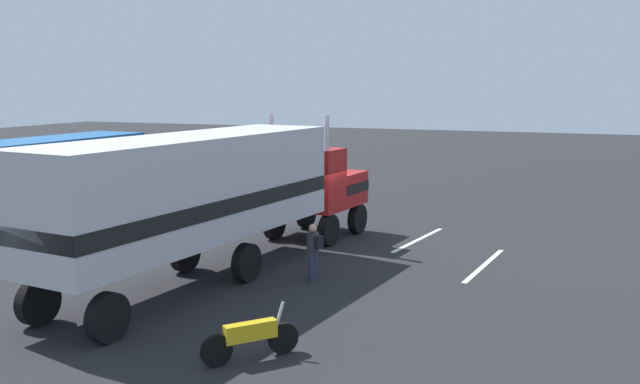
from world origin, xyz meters
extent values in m
plane|color=#232326|center=(0.00, 0.00, 0.00)|extent=(120.00, 120.00, 0.00)
cube|color=silver|center=(1.50, -3.50, 0.01)|extent=(4.37, 0.87, 0.01)
cube|color=silver|center=(-1.19, -6.21, 0.01)|extent=(4.39, 0.66, 0.01)
cube|color=#B21919|center=(1.63, 0.02, 1.70)|extent=(2.10, 2.71, 1.20)
cube|color=#B21919|center=(0.04, 0.22, 2.20)|extent=(1.70, 2.66, 2.20)
cube|color=silver|center=(2.56, -0.10, 1.70)|extent=(0.34, 2.09, 1.08)
cube|color=black|center=(1.63, 0.02, 1.76)|extent=(2.10, 2.75, 0.36)
cylinder|color=silver|center=(-0.36, 1.38, 2.80)|extent=(0.18, 0.18, 3.40)
cylinder|color=silver|center=(-0.64, -0.81, 2.80)|extent=(0.18, 0.18, 3.40)
cube|color=silver|center=(-6.26, 1.01, 2.75)|extent=(10.74, 3.89, 2.80)
cube|color=black|center=(-6.26, 1.01, 2.33)|extent=(10.75, 3.93, 0.44)
cylinder|color=silver|center=(0.62, 1.45, 0.95)|extent=(1.37, 0.80, 0.64)
cylinder|color=black|center=(2.07, 1.07, 0.55)|extent=(1.13, 0.44, 1.10)
cylinder|color=black|center=(1.79, -1.11, 0.55)|extent=(1.13, 0.44, 1.10)
cylinder|color=black|center=(-0.22, 1.36, 0.55)|extent=(1.13, 0.44, 1.10)
cylinder|color=black|center=(-0.49, -0.82, 0.55)|extent=(1.13, 0.44, 1.10)
cylinder|color=black|center=(-5.13, 1.98, 0.55)|extent=(1.13, 0.44, 1.10)
cylinder|color=black|center=(-5.40, -0.21, 0.55)|extent=(1.13, 0.44, 1.10)
cylinder|color=black|center=(-10.34, 2.63, 0.55)|extent=(1.13, 0.44, 1.10)
cylinder|color=black|center=(-10.61, 0.45, 0.55)|extent=(1.13, 0.44, 1.10)
cylinder|color=#2D3347|center=(-4.70, -1.89, 0.41)|extent=(0.18, 0.18, 0.82)
cylinder|color=#2D3347|center=(-4.56, -1.93, 0.41)|extent=(0.18, 0.18, 0.82)
cylinder|color=#333338|center=(-4.63, -1.91, 1.11)|extent=(0.34, 0.34, 0.58)
sphere|color=tan|center=(-4.63, -1.91, 1.51)|extent=(0.23, 0.23, 0.23)
cube|color=black|center=(-4.68, -2.10, 1.14)|extent=(0.29, 0.22, 0.36)
cube|color=#1E5999|center=(-2.14, 10.86, 1.95)|extent=(11.11, 3.10, 2.90)
cube|color=black|center=(-2.14, 10.86, 2.53)|extent=(10.46, 3.11, 0.90)
cylinder|color=black|center=(2.02, 11.78, 0.50)|extent=(1.01, 0.33, 1.00)
cylinder|color=black|center=(1.90, 9.53, 0.50)|extent=(1.01, 0.33, 1.00)
cylinder|color=black|center=(-9.84, -3.35, 0.33)|extent=(0.57, 0.51, 0.66)
cylinder|color=black|center=(-10.94, -2.40, 0.33)|extent=(0.57, 0.51, 0.66)
cube|color=gold|center=(-10.39, -2.88, 0.61)|extent=(0.99, 0.90, 0.36)
cylinder|color=silver|center=(-9.92, -3.28, 0.78)|extent=(0.26, 0.24, 0.69)
camera|label=1|loc=(-22.25, -9.03, 5.54)|focal=38.81mm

